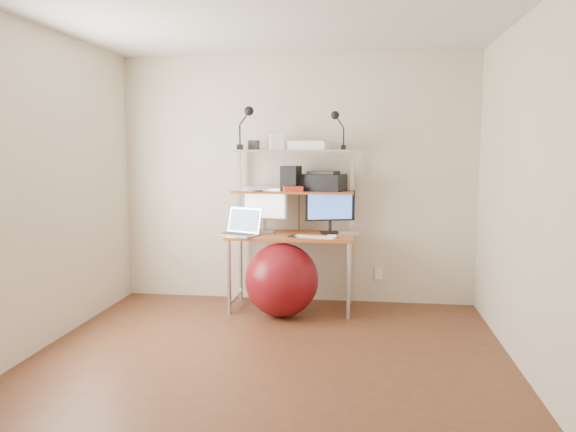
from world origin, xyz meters
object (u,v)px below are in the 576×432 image
printer (323,182)px  monitor_silver (265,206)px  exercise_ball (282,280)px  monitor_black (330,208)px  laptop (242,229)px

printer → monitor_silver: bearing=-154.1°
printer → exercise_ball: size_ratio=0.67×
printer → monitor_black: bearing=-19.4°
monitor_black → exercise_ball: 0.85m
laptop → printer: bearing=44.1°
monitor_black → printer: bearing=127.2°
monitor_silver → exercise_ball: bearing=-56.6°
monitor_silver → printer: bearing=8.9°
laptop → exercise_ball: bearing=5.6°
monitor_silver → exercise_ball: monitor_silver is taller
monitor_silver → printer: (0.57, 0.09, 0.24)m
printer → laptop: bearing=-142.8°
exercise_ball → monitor_silver: bearing=123.2°
monitor_silver → laptop: (-0.19, -0.19, -0.21)m
monitor_black → printer: (-0.07, 0.05, 0.26)m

